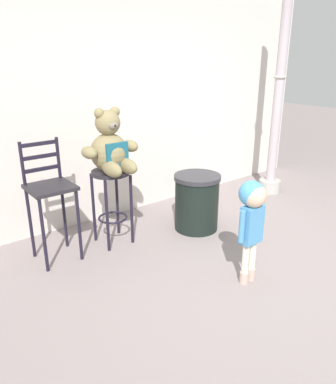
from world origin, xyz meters
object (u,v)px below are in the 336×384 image
Objects in this scene: trash_bin at (197,202)px; lamppost at (276,115)px; teddy_bear at (111,149)px; bar_chair_empty at (50,193)px; child_walking at (252,211)px; bar_stool_with_teddy at (111,192)px.

lamppost reaches higher than trash_bin.
teddy_bear is 1.22m from trash_bin.
bar_chair_empty reaches higher than trash_bin.
lamppost is (2.69, -0.01, 0.09)m from teddy_bear.
teddy_bear is at bearing 179.83° from lamppost.
teddy_bear reaches higher than bar_chair_empty.
teddy_bear is at bearing -8.92° from bar_chair_empty.
teddy_bear is 2.69m from lamppost.
child_walking is 1.44× the size of trash_bin.
child_walking reaches higher than trash_bin.
child_walking is at bearing -109.23° from trash_bin.
bar_chair_empty is at bearing 166.47° from trash_bin.
teddy_bear is 0.54× the size of bar_chair_empty.
child_walking is at bearing -68.16° from teddy_bear.
teddy_bear reaches higher than child_walking.
child_walking is at bearing -51.37° from bar_chair_empty.
lamppost reaches higher than child_walking.
lamppost reaches higher than bar_stool_with_teddy.
teddy_bear is (0.00, -0.03, 0.47)m from bar_stool_with_teddy.
bar_chair_empty is (-1.19, 1.49, -0.00)m from child_walking.
trash_bin is at bearing -13.53° from bar_chair_empty.
child_walking is 1.90m from bar_chair_empty.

